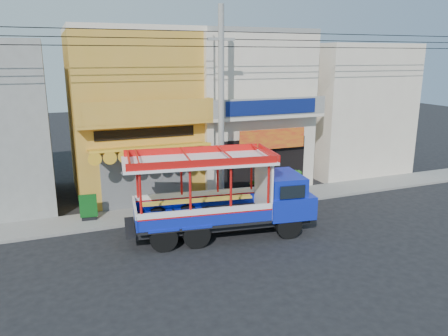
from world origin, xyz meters
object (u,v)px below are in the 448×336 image
utility_pole (224,101)px  songthaew_truck (234,195)px  potted_plant_b (298,181)px  potted_plant_c (284,184)px  potted_plant_a (258,187)px  green_sign (89,209)px

utility_pole → songthaew_truck: 4.32m
potted_plant_b → potted_plant_c: potted_plant_b is taller
songthaew_truck → potted_plant_a: songthaew_truck is taller
utility_pole → green_sign: utility_pole is taller
green_sign → potted_plant_b: size_ratio=1.00×
potted_plant_a → green_sign: bearing=137.5°
songthaew_truck → potted_plant_a: 4.58m
potted_plant_a → potted_plant_b: (2.33, 0.07, 0.01)m
songthaew_truck → utility_pole: bearing=76.8°
potted_plant_b → potted_plant_c: (-0.71, 0.22, -0.11)m
potted_plant_a → utility_pole: bearing=159.8°
utility_pole → potted_plant_a: 4.96m
green_sign → songthaew_truck: bearing=-33.1°
songthaew_truck → green_sign: (-5.29, 3.45, -1.05)m
songthaew_truck → potted_plant_c: size_ratio=8.47×
green_sign → potted_plant_b: 10.40m
songthaew_truck → potted_plant_b: 6.31m
green_sign → potted_plant_b: (10.40, 0.13, 0.09)m
songthaew_truck → green_sign: bearing=146.9°
songthaew_truck → potted_plant_a: (2.78, 3.51, -0.97)m
utility_pole → green_sign: size_ratio=25.20×
potted_plant_c → utility_pole: bearing=-52.5°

